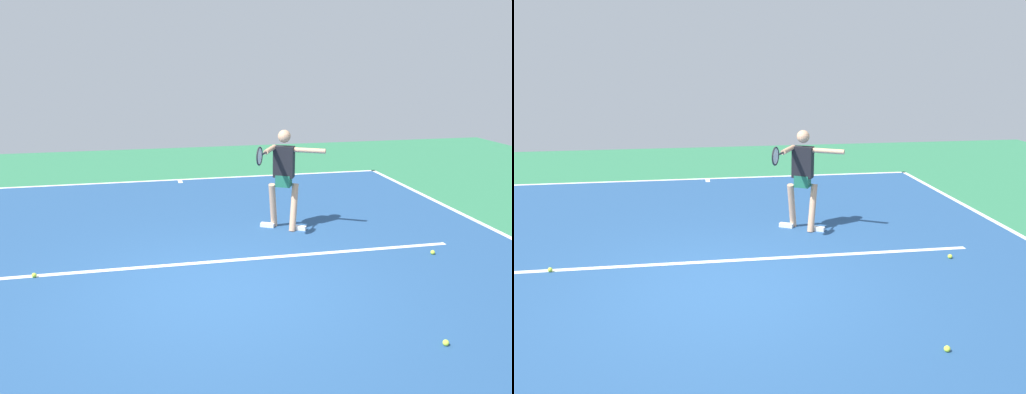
% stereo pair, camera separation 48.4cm
% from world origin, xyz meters
% --- Properties ---
extents(ground_plane, '(22.07, 22.07, 0.00)m').
position_xyz_m(ground_plane, '(0.00, 0.00, 0.00)').
color(ground_plane, '#2D754C').
extents(court_surface, '(10.07, 12.98, 0.00)m').
position_xyz_m(court_surface, '(0.00, 0.00, 0.00)').
color(court_surface, navy).
rests_on(court_surface, ground_plane).
extents(court_line_baseline_near, '(10.07, 0.10, 0.01)m').
position_xyz_m(court_line_baseline_near, '(0.00, -6.44, 0.00)').
color(court_line_baseline_near, white).
rests_on(court_line_baseline_near, ground_plane).
extents(court_line_service, '(7.55, 0.10, 0.01)m').
position_xyz_m(court_line_service, '(0.00, -0.99, 0.00)').
color(court_line_service, white).
rests_on(court_line_service, ground_plane).
extents(court_line_centre_mark, '(0.10, 0.30, 0.01)m').
position_xyz_m(court_line_centre_mark, '(0.00, -6.24, 0.00)').
color(court_line_centre_mark, white).
rests_on(court_line_centre_mark, ground_plane).
extents(tennis_player, '(1.29, 1.07, 1.72)m').
position_xyz_m(tennis_player, '(-1.45, -2.26, 0.98)').
color(tennis_player, tan).
rests_on(tennis_player, ground_plane).
extents(tennis_ball_near_service_line, '(0.07, 0.07, 0.07)m').
position_xyz_m(tennis_ball_near_service_line, '(-2.10, 1.84, 0.03)').
color(tennis_ball_near_service_line, '#C6E53D').
rests_on(tennis_ball_near_service_line, ground_plane).
extents(tennis_ball_by_baseline, '(0.07, 0.07, 0.07)m').
position_xyz_m(tennis_ball_by_baseline, '(-3.34, -0.60, 0.03)').
color(tennis_ball_by_baseline, '#C6E53D').
rests_on(tennis_ball_by_baseline, ground_plane).
extents(tennis_ball_by_sideline, '(0.07, 0.07, 0.07)m').
position_xyz_m(tennis_ball_by_sideline, '(2.39, -0.95, 0.03)').
color(tennis_ball_by_sideline, '#C6E53D').
rests_on(tennis_ball_by_sideline, ground_plane).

